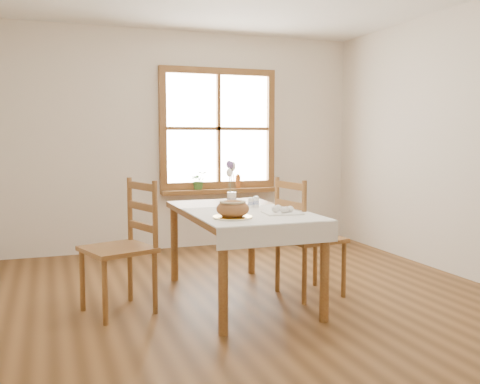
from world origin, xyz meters
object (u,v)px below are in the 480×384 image
at_px(bread_plate, 233,217).
at_px(flower_vase, 232,198).
at_px(chair_right, 311,237).
at_px(chair_left, 118,247).
at_px(dining_table, 240,220).

height_order(bread_plate, flower_vase, flower_vase).
bearing_deg(chair_right, flower_vase, 35.26).
relative_size(chair_left, bread_plate, 3.63).
bearing_deg(dining_table, chair_left, -179.33).
xyz_separation_m(dining_table, chair_right, (0.61, -0.10, -0.16)).
bearing_deg(flower_vase, bread_plate, -108.50).
bearing_deg(chair_left, bread_plate, 41.04).
bearing_deg(chair_right, dining_table, 72.20).
bearing_deg(bread_plate, dining_table, 64.21).
xyz_separation_m(chair_right, flower_vase, (-0.52, 0.55, 0.29)).
bearing_deg(flower_vase, dining_table, -100.26).
bearing_deg(flower_vase, chair_right, -46.15).
distance_m(dining_table, flower_vase, 0.47).
xyz_separation_m(chair_left, bread_plate, (0.78, -0.45, 0.25)).
height_order(dining_table, chair_right, chair_right).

